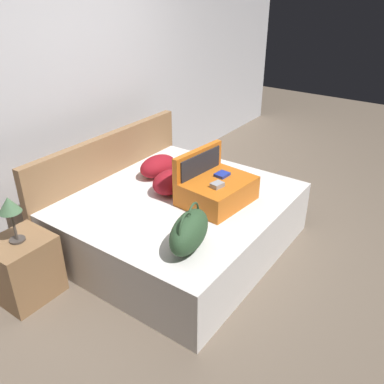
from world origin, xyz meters
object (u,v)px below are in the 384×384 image
duffel_bag (189,231)px  pillow_center_head (170,182)px  nightstand (24,268)px  hard_case_large (216,188)px  pillow_near_headboard (158,166)px  bed (181,222)px  table_lamp (9,207)px

duffel_bag → pillow_center_head: duffel_bag is taller
pillow_center_head → nightstand: (-1.26, 0.44, -0.35)m
hard_case_large → pillow_near_headboard: hard_case_large is taller
bed → nightstand: 1.35m
duffel_bag → nightstand: duffel_bag is taller
hard_case_large → duffel_bag: hard_case_large is taller
pillow_near_headboard → bed: bearing=-118.4°
bed → hard_case_large: size_ratio=2.97×
duffel_bag → pillow_center_head: 0.86m
hard_case_large → table_lamp: 1.61m
pillow_center_head → table_lamp: bearing=160.7°
bed → duffel_bag: bearing=-138.3°
hard_case_large → table_lamp: size_ratio=1.74×
pillow_center_head → table_lamp: size_ratio=1.02×
duffel_bag → pillow_near_headboard: bearing=49.9°
hard_case_large → pillow_center_head: hard_case_large is taller
hard_case_large → nightstand: hard_case_large is taller
pillow_near_headboard → nightstand: 1.51m
pillow_near_headboard → hard_case_large: bearing=-98.6°
duffel_bag → pillow_near_headboard: size_ratio=1.32×
pillow_near_headboard → nightstand: size_ratio=0.79×
duffel_bag → hard_case_large: bearing=16.9°
pillow_near_headboard → pillow_center_head: pillow_center_head is taller
hard_case_large → pillow_center_head: 0.43m
nightstand → pillow_near_headboard: bearing=-5.1°
bed → table_lamp: (-1.22, 0.58, 0.54)m
bed → hard_case_large: 0.49m
pillow_near_headboard → table_lamp: table_lamp is taller
hard_case_large → pillow_near_headboard: 0.74m
hard_case_large → pillow_near_headboard: size_ratio=1.58×
hard_case_large → bed: bearing=121.1°
duffel_bag → nightstand: bearing=122.2°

